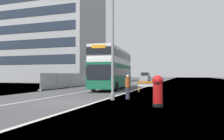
% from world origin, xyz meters
% --- Properties ---
extents(ground, '(140.00, 280.00, 0.10)m').
position_xyz_m(ground, '(0.54, 0.13, -0.05)').
color(ground, '#424244').
extents(double_decker_bus, '(3.41, 11.73, 4.73)m').
position_xyz_m(double_decker_bus, '(-0.89, 12.53, 2.52)').
color(double_decker_bus, '#145638').
rests_on(double_decker_bus, ground).
extents(lamppost_foreground, '(0.29, 0.70, 7.99)m').
position_xyz_m(lamppost_foreground, '(2.61, 1.83, 3.76)').
color(lamppost_foreground, gray).
rests_on(lamppost_foreground, ground).
extents(red_pillar_postbox, '(0.59, 0.59, 1.71)m').
position_xyz_m(red_pillar_postbox, '(5.92, -0.33, 0.94)').
color(red_pillar_postbox, black).
rests_on(red_pillar_postbox, ground).
extents(roadworks_barrier, '(1.96, 0.84, 1.09)m').
position_xyz_m(roadworks_barrier, '(3.81, 9.42, 0.69)').
color(roadworks_barrier, orange).
rests_on(roadworks_barrier, ground).
extents(construction_site_fence, '(0.44, 17.20, 1.98)m').
position_xyz_m(construction_site_fence, '(-7.51, 16.02, 0.94)').
color(construction_site_fence, '#A8AAAD').
rests_on(construction_site_fence, ground).
extents(car_oncoming_near, '(1.96, 4.42, 2.17)m').
position_xyz_m(car_oncoming_near, '(-4.99, 27.55, 1.03)').
color(car_oncoming_near, navy).
rests_on(car_oncoming_near, ground).
extents(car_receding_mid, '(1.94, 4.32, 2.24)m').
position_xyz_m(car_receding_mid, '(-1.12, 36.84, 1.05)').
color(car_receding_mid, gray).
rests_on(car_receding_mid, ground).
extents(bare_tree_far_verge_near, '(3.04, 2.99, 4.16)m').
position_xyz_m(bare_tree_far_verge_near, '(-13.67, 43.59, 2.16)').
color(bare_tree_far_verge_near, '#4C3D2D').
rests_on(bare_tree_far_verge_near, ground).
extents(bare_tree_far_verge_mid, '(2.51, 3.03, 4.24)m').
position_xyz_m(bare_tree_far_verge_mid, '(-14.18, 39.40, 2.21)').
color(bare_tree_far_verge_mid, '#4C3D2D').
rests_on(bare_tree_far_verge_mid, ground).
extents(pedestrian_at_kerb, '(0.34, 0.34, 1.74)m').
position_xyz_m(pedestrian_at_kerb, '(3.46, 2.67, 0.87)').
color(pedestrian_at_kerb, '#2D3342').
rests_on(pedestrian_at_kerb, ground).
extents(backdrop_office_block, '(30.45, 14.79, 23.47)m').
position_xyz_m(backdrop_office_block, '(-27.15, 32.95, 11.74)').
color(backdrop_office_block, '#9EA0A3').
rests_on(backdrop_office_block, ground).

